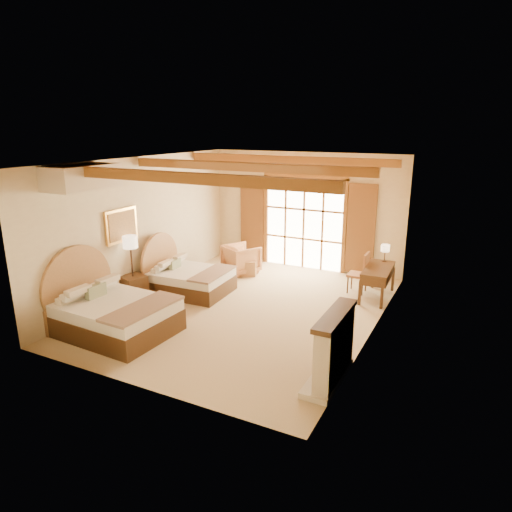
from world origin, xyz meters
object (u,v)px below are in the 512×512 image
Objects in this scene: armchair at (241,259)px; bed_far at (186,277)px; bed_near at (109,311)px; nightstand at (134,289)px; desk at (377,281)px.

bed_far is at bearing 103.56° from armchair.
bed_near is 1.60m from nightstand.
armchair is (0.52, 4.39, -0.04)m from bed_near.
armchair is at bearing 72.69° from bed_far.
bed_near is 2.60× the size of armchair.
nightstand is 5.62m from desk.
armchair is 0.61× the size of desk.
desk is (3.73, -0.23, 0.01)m from armchair.
bed_near reaches higher than nightstand.
bed_far is at bearing 92.22° from bed_near.
bed_near is 4.43m from armchair.
bed_far is 2.22× the size of armchair.
bed_far reaches higher than armchair.
nightstand is at bearing 117.50° from bed_near.
bed_near is at bearing -93.23° from bed_far.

